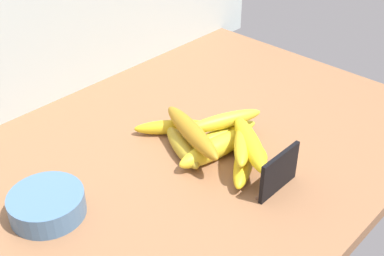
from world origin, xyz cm
name	(u,v)px	position (x,y,z in cm)	size (l,w,h in cm)	color
counter_top	(191,155)	(0.00, 0.00, 1.50)	(110.00, 76.00, 3.00)	#8D5F3E
chalkboard_sign	(279,173)	(1.64, -20.78, 6.86)	(11.00, 1.80, 8.40)	black
fruit_bowl	(47,204)	(-31.66, 5.20, 5.17)	(13.42, 13.42, 4.33)	#486F98
banana_0	(172,127)	(1.49, 7.24, 4.60)	(16.41, 3.21, 3.21)	gold
banana_1	(219,137)	(5.47, -3.07, 4.75)	(19.80, 3.50, 3.50)	gold
banana_2	(217,147)	(1.87, -5.59, 5.20)	(19.64, 4.40, 4.40)	yellow
banana_3	(244,141)	(7.67, -7.91, 5.00)	(15.63, 4.00, 4.00)	yellow
banana_4	(245,158)	(3.14, -11.80, 4.91)	(19.01, 3.82, 3.82)	yellow
banana_5	(183,148)	(-2.59, -0.28, 4.85)	(15.12, 3.69, 3.69)	#AF9526
banana_6	(224,121)	(6.94, -2.99, 8.12)	(17.67, 3.22, 3.22)	gold
banana_7	(250,144)	(3.39, -12.65, 8.73)	(18.67, 3.83, 3.83)	yellow
banana_8	(243,143)	(2.96, -11.15, 8.50)	(15.36, 3.36, 3.36)	yellow
banana_9	(192,132)	(-1.24, -1.31, 8.62)	(20.95, 3.85, 3.85)	#AE7B1C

